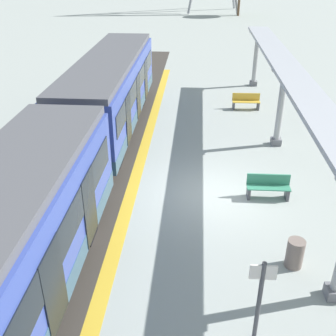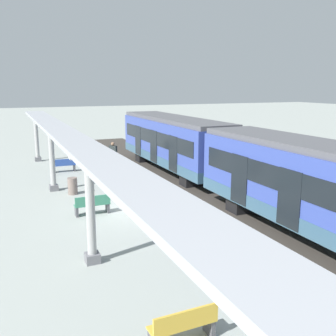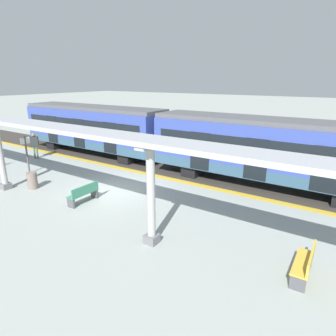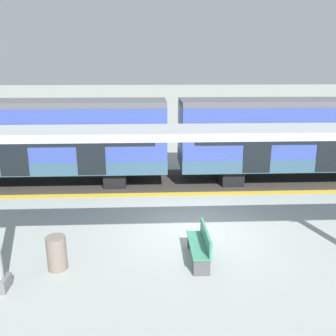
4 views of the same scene
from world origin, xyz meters
name	(u,v)px [view 3 (image 3 of 4)]	position (x,y,z in m)	size (l,w,h in m)	color
ground_plane	(113,191)	(0.00, 0.00, 0.00)	(176.00, 176.00, 0.00)	#989F99
tactile_edge_strip	(150,175)	(-3.06, 0.00, 0.00)	(0.44, 34.35, 0.01)	gold
trackbed	(168,167)	(-4.87, 0.00, 0.00)	(3.20, 46.35, 0.01)	#38332D
train_near_carriage	(93,129)	(-4.87, -6.59, 1.83)	(2.65, 11.90, 3.48)	#33469A
train_far_carriage	(264,151)	(-4.87, 5.89, 1.83)	(2.65, 11.90, 3.48)	#33469A
canopy_pillar_second	(1,155)	(2.82, -4.71, 1.75)	(1.10, 0.44, 3.45)	slate
canopy_pillar_third	(151,195)	(2.82, 4.49, 1.75)	(1.10, 0.44, 3.45)	slate
canopy_beam	(58,128)	(2.82, 0.05, 3.53)	(1.20, 27.95, 0.16)	#A8AAB2
bench_mid_platform	(84,194)	(1.81, -0.04, 0.44)	(1.50, 0.45, 0.86)	#388464
bench_far_end	(305,263)	(1.90, 9.13, 0.44)	(1.51, 0.48, 0.86)	gold
trash_bin	(32,180)	(2.02, -3.61, 0.43)	(0.48, 0.48, 0.86)	#77675F
platform_info_sign	(26,151)	(0.68, -6.11, 1.33)	(0.56, 0.10, 2.20)	#4C4C51
passenger_waiting_near_edge	(35,143)	(-1.55, -8.82, 1.11)	(0.53, 0.52, 1.78)	#496450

